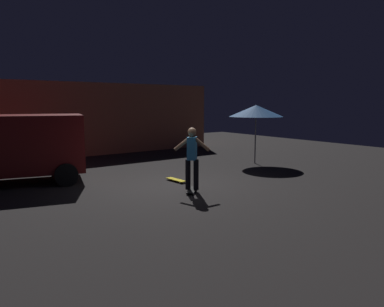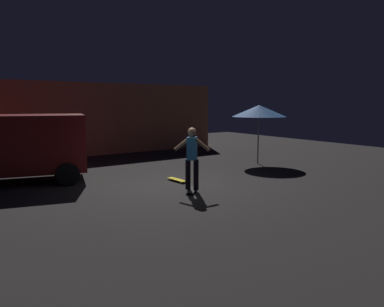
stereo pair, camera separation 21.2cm
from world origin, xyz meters
TOP-DOWN VIEW (x-y plane):
  - ground_plane at (0.00, 0.00)m, footprint 28.00×28.00m
  - low_building at (0.64, 9.22)m, footprint 12.14×4.08m
  - parked_van at (-3.91, 3.29)m, footprint 4.93×3.17m
  - patio_umbrella at (4.83, 1.48)m, footprint 2.10×2.10m
  - skateboard_ridden at (0.06, -0.79)m, footprint 0.69×0.69m
  - skateboard_spare at (0.42, 0.53)m, footprint 0.27×0.79m
  - skater at (0.06, -0.79)m, footprint 0.76×0.76m

SIDE VIEW (x-z plane):
  - ground_plane at x=0.00m, z-range 0.00..0.00m
  - skateboard_ridden at x=0.06m, z-range 0.02..0.09m
  - skateboard_spare at x=0.42m, z-range 0.02..0.09m
  - skater at x=0.06m, z-range 0.20..1.87m
  - parked_van at x=-3.91m, z-range 0.15..2.18m
  - low_building at x=0.64m, z-range 0.00..3.29m
  - patio_umbrella at x=4.83m, z-range 0.92..3.22m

